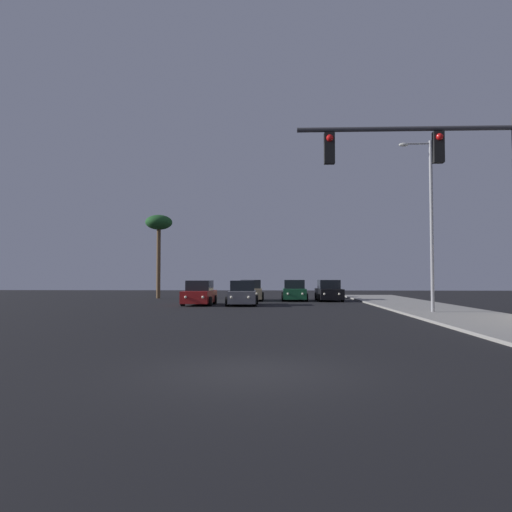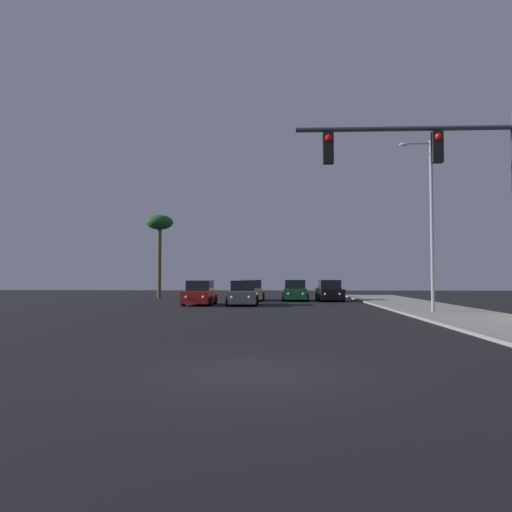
# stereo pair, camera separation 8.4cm
# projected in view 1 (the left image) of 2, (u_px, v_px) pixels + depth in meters

# --- Properties ---
(ground_plane) EXTENTS (120.00, 120.00, 0.00)m
(ground_plane) POSITION_uv_depth(u_px,v_px,m) (253.00, 372.00, 10.18)
(ground_plane) COLOR black
(sidewalk_right) EXTENTS (5.00, 60.00, 0.12)m
(sidewalk_right) POSITION_uv_depth(u_px,v_px,m) (503.00, 324.00, 19.78)
(sidewalk_right) COLOR gray
(sidewalk_right) RESTS_ON ground
(car_tan) EXTENTS (2.04, 4.34, 1.68)m
(car_tan) POSITION_uv_depth(u_px,v_px,m) (251.00, 291.00, 40.49)
(car_tan) COLOR tan
(car_tan) RESTS_ON ground
(car_red) EXTENTS (2.04, 4.34, 1.68)m
(car_red) POSITION_uv_depth(u_px,v_px,m) (199.00, 294.00, 34.21)
(car_red) COLOR maroon
(car_red) RESTS_ON ground
(car_grey) EXTENTS (2.04, 4.34, 1.68)m
(car_grey) POSITION_uv_depth(u_px,v_px,m) (242.00, 294.00, 33.93)
(car_grey) COLOR slate
(car_grey) RESTS_ON ground
(car_green) EXTENTS (2.04, 4.32, 1.68)m
(car_green) POSITION_uv_depth(u_px,v_px,m) (294.00, 291.00, 40.22)
(car_green) COLOR #195933
(car_green) RESTS_ON ground
(car_black) EXTENTS (2.04, 4.34, 1.68)m
(car_black) POSITION_uv_depth(u_px,v_px,m) (329.00, 291.00, 39.77)
(car_black) COLOR black
(car_black) RESTS_ON ground
(traffic_light_mast) EXTENTS (6.34, 0.36, 6.50)m
(traffic_light_mast) POSITION_uv_depth(u_px,v_px,m) (454.00, 182.00, 14.26)
(traffic_light_mast) COLOR #38383D
(traffic_light_mast) RESTS_ON sidewalk_right
(street_lamp) EXTENTS (1.74, 0.24, 9.00)m
(street_lamp) POSITION_uv_depth(u_px,v_px,m) (429.00, 216.00, 26.12)
(street_lamp) COLOR #99999E
(street_lamp) RESTS_ON sidewalk_right
(palm_tree_far) EXTENTS (2.40, 2.40, 7.49)m
(palm_tree_far) POSITION_uv_depth(u_px,v_px,m) (159.00, 226.00, 44.79)
(palm_tree_far) COLOR brown
(palm_tree_far) RESTS_ON ground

